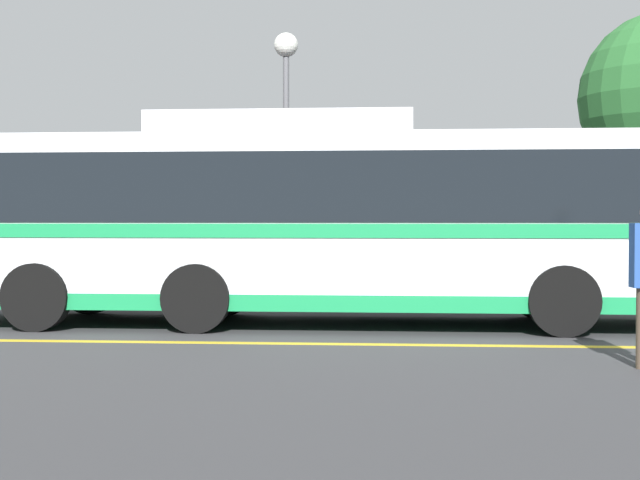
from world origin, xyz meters
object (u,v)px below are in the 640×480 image
parked_car_2 (413,264)px  street_lamp (286,96)px  transit_bus (319,218)px  parked_car_1 (155,266)px

parked_car_2 → street_lamp: 4.97m
street_lamp → transit_bus: bearing=-78.8°
street_lamp → parked_car_1: bearing=-147.5°
transit_bus → parked_car_2: transit_bus is taller
transit_bus → parked_car_1: transit_bus is taller
parked_car_1 → parked_car_2: bearing=84.5°
street_lamp → parked_car_2: bearing=-32.4°
transit_bus → parked_car_1: size_ratio=2.72×
parked_car_1 → parked_car_2: (5.40, -0.13, 0.08)m
parked_car_2 → parked_car_1: bearing=90.2°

